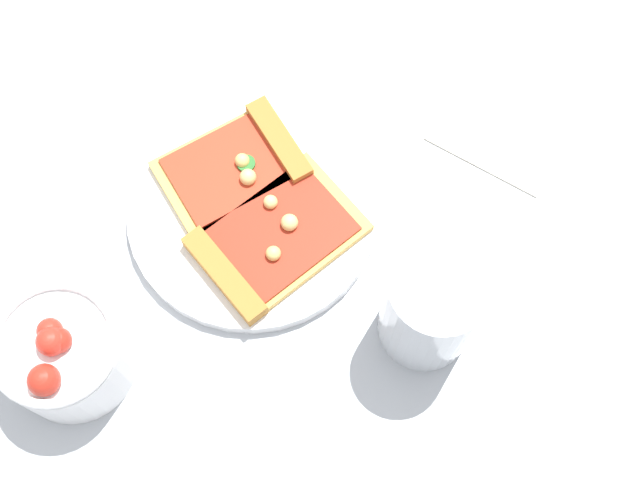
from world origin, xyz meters
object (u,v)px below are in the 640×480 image
Objects in this scene: soda_glass at (430,309)px; plate at (253,210)px; salad_bowl at (64,353)px; pizza_slice_near at (242,163)px; paper_napkin at (507,122)px; pizza_slice_far at (270,242)px.

plate is at bearing 86.26° from soda_glass.
plate is 0.20m from salad_bowl.
pizza_slice_near is 0.25m from paper_napkin.
salad_bowl is (-0.17, 0.08, 0.02)m from pizza_slice_far.
salad_bowl is at bearing 153.11° from paper_napkin.
salad_bowl is at bearing 165.53° from plate.
soda_glass reaches higher than plate.
paper_napkin is (0.39, -0.20, -0.04)m from salad_bowl.
pizza_slice_far is (-0.02, -0.03, 0.01)m from plate.
pizza_slice_near is 0.08m from pizza_slice_far.
paper_napkin is at bearing -46.02° from pizza_slice_near.
pizza_slice_far is (-0.05, -0.06, -0.00)m from pizza_slice_near.
paper_napkin is at bearing -36.68° from plate.
plate is at bearing 143.32° from paper_napkin.
salad_bowl reaches higher than plate.
plate is 1.52× the size of pizza_slice_near.
soda_glass is (-0.01, -0.18, 0.05)m from plate.
plate is 1.97× the size of soda_glass.
paper_napkin is at bearing -26.89° from salad_bowl.
soda_glass reaches higher than pizza_slice_far.
soda_glass is at bearing -172.02° from paper_napkin.
soda_glass is 0.97× the size of paper_napkin.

